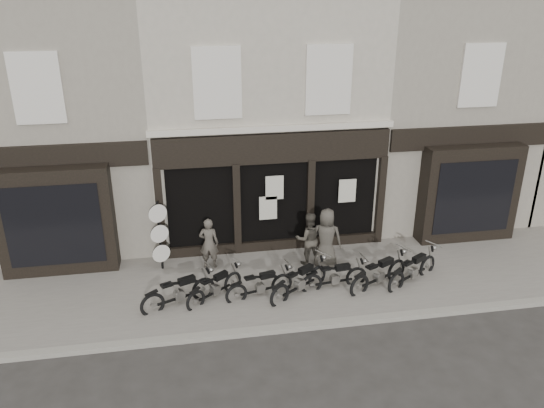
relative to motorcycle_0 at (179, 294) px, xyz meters
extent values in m
plane|color=#2D2B28|center=(2.99, -0.23, -0.40)|extent=(90.00, 90.00, 0.00)
cube|color=slate|center=(2.99, 0.67, -0.34)|extent=(30.00, 4.20, 0.12)
cube|color=gray|center=(2.99, -1.48, -0.34)|extent=(30.00, 0.25, 0.13)
cube|color=#B5AB9B|center=(2.99, 5.77, 3.70)|extent=(7.20, 6.00, 8.20)
cube|color=black|center=(2.99, 2.69, 3.05)|extent=(7.10, 0.18, 0.90)
cube|color=black|center=(2.99, 2.75, 1.10)|extent=(6.50, 0.10, 2.95)
cube|color=black|center=(2.99, 2.68, -0.18)|extent=(7.10, 0.20, 0.44)
cube|color=beige|center=(2.99, 2.72, 3.65)|extent=(7.30, 0.22, 0.18)
cube|color=silver|center=(1.39, 2.72, 5.00)|extent=(1.35, 0.12, 2.00)
cube|color=black|center=(1.39, 2.75, 5.00)|extent=(1.05, 0.06, 1.70)
cube|color=silver|center=(4.59, 2.72, 5.00)|extent=(1.35, 0.12, 2.00)
cube|color=black|center=(4.59, 2.75, 5.00)|extent=(1.05, 0.06, 1.70)
cube|color=black|center=(-0.46, 2.67, 1.15)|extent=(0.22, 0.22, 3.00)
cube|color=black|center=(1.84, 2.67, 1.15)|extent=(0.22, 0.22, 3.00)
cube|color=black|center=(4.14, 2.67, 1.15)|extent=(0.22, 0.22, 3.00)
cube|color=black|center=(6.44, 2.67, 1.15)|extent=(0.22, 0.22, 3.00)
cube|color=beige|center=(2.99, 2.57, 1.85)|extent=(0.55, 0.04, 0.75)
cube|color=beige|center=(5.29, 2.57, 1.60)|extent=(0.55, 0.04, 0.75)
cube|color=beige|center=(2.79, 2.57, 1.20)|extent=(0.55, 0.04, 0.75)
cube|color=gray|center=(-3.36, 5.77, 3.70)|extent=(5.50, 6.00, 8.20)
cube|color=black|center=(-3.36, 2.42, 1.30)|extent=(3.20, 0.70, 3.20)
cube|color=black|center=(-3.36, 2.07, 1.30)|extent=(2.60, 0.06, 2.40)
cube|color=black|center=(-3.36, 2.72, 3.10)|extent=(5.40, 0.16, 0.70)
cube|color=silver|center=(-3.36, 2.73, 5.00)|extent=(1.30, 0.10, 1.90)
cube|color=black|center=(-3.36, 2.76, 5.00)|extent=(1.00, 0.06, 1.60)
cube|color=gray|center=(9.34, 5.77, 3.70)|extent=(5.50, 6.00, 8.20)
cube|color=black|center=(9.34, 2.42, 1.30)|extent=(3.20, 0.70, 3.20)
cube|color=black|center=(9.34, 2.07, 1.30)|extent=(2.60, 0.06, 2.40)
cube|color=black|center=(9.34, 2.72, 3.10)|extent=(5.40, 0.16, 0.70)
cube|color=silver|center=(9.34, 2.73, 5.00)|extent=(1.30, 0.10, 1.90)
cube|color=black|center=(9.34, 2.76, 5.00)|extent=(1.00, 0.06, 1.60)
torus|color=black|center=(0.64, 0.27, -0.07)|extent=(0.66, 0.35, 0.68)
torus|color=black|center=(-0.69, -0.29, -0.07)|extent=(0.66, 0.35, 0.68)
cube|color=black|center=(-0.03, -0.01, -0.11)|extent=(1.11, 0.51, 0.06)
cube|color=#989590|center=(-0.01, 0.00, -0.03)|extent=(0.29, 0.26, 0.26)
cube|color=black|center=(0.21, 0.09, 0.35)|extent=(0.49, 0.33, 0.17)
cube|color=black|center=(-0.30, -0.13, 0.39)|extent=(0.35, 0.30, 0.06)
cylinder|color=#989590|center=(0.84, 0.35, 0.59)|extent=(0.26, 0.54, 0.04)
torus|color=black|center=(1.46, 0.54, -0.10)|extent=(0.54, 0.43, 0.61)
torus|color=black|center=(0.41, -0.25, -0.10)|extent=(0.54, 0.43, 0.61)
cube|color=black|center=(0.93, 0.15, -0.13)|extent=(0.89, 0.68, 0.05)
cube|color=#989590|center=(0.95, 0.16, -0.06)|extent=(0.27, 0.26, 0.23)
cube|color=black|center=(1.12, 0.29, 0.28)|extent=(0.42, 0.37, 0.15)
cube|color=black|center=(0.72, -0.02, 0.32)|extent=(0.33, 0.31, 0.05)
cylinder|color=#989590|center=(1.62, 0.66, 0.50)|extent=(0.34, 0.44, 0.03)
torus|color=black|center=(2.78, 0.20, -0.09)|extent=(0.63, 0.24, 0.62)
torus|color=black|center=(1.49, -0.13, -0.09)|extent=(0.63, 0.24, 0.62)
cube|color=black|center=(2.13, 0.04, -0.13)|extent=(1.07, 0.32, 0.06)
cube|color=#989590|center=(2.15, 0.04, -0.06)|extent=(0.25, 0.22, 0.24)
cube|color=black|center=(2.36, 0.10, 0.29)|extent=(0.45, 0.26, 0.16)
cube|color=black|center=(1.86, -0.03, 0.33)|extent=(0.31, 0.25, 0.06)
cylinder|color=#989590|center=(2.97, 0.25, 0.51)|extent=(0.17, 0.52, 0.03)
torus|color=black|center=(3.82, 0.36, -0.07)|extent=(0.62, 0.45, 0.68)
torus|color=black|center=(2.60, -0.43, -0.07)|extent=(0.62, 0.45, 0.68)
cube|color=black|center=(3.21, -0.03, -0.11)|extent=(1.03, 0.69, 0.06)
cube|color=#989590|center=(3.23, -0.02, -0.03)|extent=(0.30, 0.28, 0.26)
cube|color=black|center=(3.43, 0.11, 0.36)|extent=(0.48, 0.40, 0.17)
cube|color=black|center=(2.96, -0.20, 0.40)|extent=(0.36, 0.33, 0.06)
cylinder|color=#989590|center=(4.00, 0.49, 0.60)|extent=(0.35, 0.51, 0.04)
torus|color=black|center=(4.91, 0.21, -0.09)|extent=(0.63, 0.16, 0.63)
torus|color=black|center=(3.58, 0.05, -0.09)|extent=(0.63, 0.16, 0.63)
cube|color=black|center=(4.25, 0.13, -0.13)|extent=(1.09, 0.18, 0.06)
cube|color=#989590|center=(4.26, 0.13, -0.06)|extent=(0.24, 0.19, 0.24)
cube|color=black|center=(4.48, 0.16, 0.29)|extent=(0.44, 0.21, 0.16)
cube|color=black|center=(3.97, 0.09, 0.33)|extent=(0.30, 0.22, 0.06)
cylinder|color=#989590|center=(5.11, 0.23, 0.52)|extent=(0.10, 0.53, 0.03)
torus|color=black|center=(6.15, 0.32, -0.06)|extent=(0.66, 0.39, 0.69)
torus|color=black|center=(4.83, -0.33, -0.06)|extent=(0.66, 0.39, 0.69)
cube|color=black|center=(5.49, 0.00, -0.10)|extent=(1.10, 0.58, 0.06)
cube|color=#989590|center=(5.50, 0.01, -0.02)|extent=(0.30, 0.27, 0.26)
cube|color=black|center=(5.72, 0.11, 0.36)|extent=(0.49, 0.36, 0.17)
cube|color=black|center=(5.21, -0.14, 0.40)|extent=(0.36, 0.32, 0.06)
cylinder|color=#989590|center=(6.35, 0.42, 0.61)|extent=(0.29, 0.54, 0.04)
torus|color=black|center=(7.14, 0.42, -0.07)|extent=(0.63, 0.42, 0.68)
torus|color=black|center=(5.89, -0.31, -0.07)|extent=(0.63, 0.42, 0.68)
cube|color=black|center=(6.51, 0.05, -0.11)|extent=(1.05, 0.64, 0.06)
cube|color=#989590|center=(6.53, 0.06, -0.03)|extent=(0.30, 0.28, 0.26)
cube|color=black|center=(6.74, 0.18, 0.35)|extent=(0.48, 0.38, 0.17)
cube|color=black|center=(6.25, -0.10, 0.39)|extent=(0.36, 0.32, 0.06)
cylinder|color=#989590|center=(7.33, 0.53, 0.59)|extent=(0.32, 0.52, 0.04)
imported|color=#4C463F|center=(0.91, 1.87, 0.50)|extent=(0.63, 0.48, 1.56)
imported|color=#3F3B33|center=(3.85, 1.58, 0.54)|extent=(0.81, 0.64, 1.64)
imported|color=#403D36|center=(4.32, 1.32, 0.63)|extent=(1.04, 0.86, 1.83)
cylinder|color=black|center=(-0.49, 2.00, -0.37)|extent=(0.35, 0.35, 0.06)
cylinder|color=black|center=(-0.49, 2.00, 0.73)|extent=(0.07, 0.07, 2.26)
cylinder|color=black|center=(-0.49, 1.97, 1.51)|extent=(0.52, 0.25, 0.55)
cylinder|color=silver|center=(-0.49, 1.95, 1.51)|extent=(0.51, 0.22, 0.55)
cylinder|color=black|center=(-0.49, 1.97, 0.88)|extent=(0.52, 0.25, 0.55)
cylinder|color=silver|center=(-0.49, 1.95, 0.88)|extent=(0.51, 0.22, 0.55)
cylinder|color=black|center=(-0.49, 1.97, 0.24)|extent=(0.52, 0.25, 0.55)
cylinder|color=silver|center=(-0.49, 1.95, 0.24)|extent=(0.51, 0.22, 0.55)
camera|label=1|loc=(0.35, -12.20, 7.49)|focal=35.00mm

